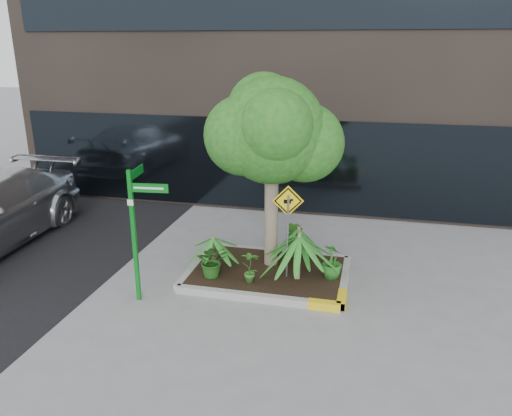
# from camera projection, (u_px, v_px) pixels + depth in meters

# --- Properties ---
(ground) EXTENTS (80.00, 80.00, 0.00)m
(ground) POSITION_uv_depth(u_px,v_px,m) (255.00, 282.00, 10.29)
(ground) COLOR gray
(ground) RESTS_ON ground
(planter) EXTENTS (3.35, 2.36, 0.15)m
(planter) POSITION_uv_depth(u_px,v_px,m) (269.00, 273.00, 10.46)
(planter) COLOR #9E9E99
(planter) RESTS_ON ground
(tree) EXTENTS (2.76, 2.45, 4.14)m
(tree) POSITION_uv_depth(u_px,v_px,m) (272.00, 131.00, 9.90)
(tree) COLOR gray
(tree) RESTS_ON ground
(palm_front) EXTENTS (1.11, 1.11, 1.23)m
(palm_front) POSITION_uv_depth(u_px,v_px,m) (299.00, 236.00, 9.80)
(palm_front) COLOR gray
(palm_front) RESTS_ON ground
(palm_left) EXTENTS (0.80, 0.80, 0.89)m
(palm_left) POSITION_uv_depth(u_px,v_px,m) (213.00, 238.00, 10.39)
(palm_left) COLOR gray
(palm_left) RESTS_ON ground
(palm_back) EXTENTS (0.90, 0.90, 1.00)m
(palm_back) POSITION_uv_depth(u_px,v_px,m) (299.00, 229.00, 10.66)
(palm_back) COLOR gray
(palm_back) RESTS_ON ground
(shrub_a) EXTENTS (0.80, 0.80, 0.69)m
(shrub_a) POSITION_uv_depth(u_px,v_px,m) (212.00, 261.00, 10.08)
(shrub_a) COLOR #1E5016
(shrub_a) RESTS_ON planter
(shrub_b) EXTENTS (0.57, 0.57, 0.73)m
(shrub_b) POSITION_uv_depth(u_px,v_px,m) (332.00, 261.00, 10.03)
(shrub_b) COLOR #267021
(shrub_b) RESTS_ON planter
(shrub_c) EXTENTS (0.37, 0.37, 0.69)m
(shrub_c) POSITION_uv_depth(u_px,v_px,m) (250.00, 266.00, 9.82)
(shrub_c) COLOR #327323
(shrub_c) RESTS_ON planter
(shrub_d) EXTENTS (0.65, 0.65, 0.84)m
(shrub_d) POSITION_uv_depth(u_px,v_px,m) (295.00, 238.00, 11.03)
(shrub_d) COLOR #285719
(shrub_d) RESTS_ON planter
(street_sign_post) EXTENTS (0.79, 0.75, 2.56)m
(street_sign_post) POSITION_uv_depth(u_px,v_px,m) (136.00, 221.00, 9.12)
(street_sign_post) COLOR #0B7A1C
(street_sign_post) RESTS_ON ground
(cattle_sign) EXTENTS (0.60, 0.26, 1.96)m
(cattle_sign) POSITION_uv_depth(u_px,v_px,m) (288.00, 217.00, 9.64)
(cattle_sign) COLOR slate
(cattle_sign) RESTS_ON ground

